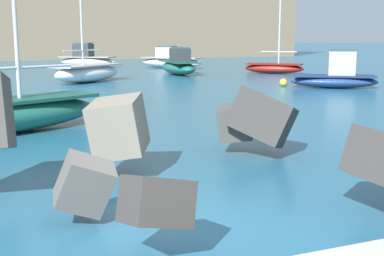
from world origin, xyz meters
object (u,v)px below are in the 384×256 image
boat_near_centre (274,67)px  boat_far_left (179,65)px  boat_near_right (88,72)px  boat_mid_left (336,76)px  mooring_buoy_outer (283,82)px  boat_mid_centre (6,114)px  boat_mid_right (171,61)px  boat_near_left (87,60)px

boat_near_centre → boat_far_left: bearing=166.4°
boat_far_left → boat_near_right: bearing=-151.7°
boat_mid_left → mooring_buoy_outer: bearing=139.3°
boat_mid_centre → boat_mid_right: (15.05, 27.88, 0.10)m
boat_near_centre → boat_near_right: size_ratio=1.05×
boat_near_right → boat_far_left: size_ratio=1.30×
boat_near_centre → boat_mid_centre: size_ratio=1.14×
boat_near_right → boat_mid_centre: (-5.40, -16.19, -0.04)m
boat_far_left → mooring_buoy_outer: size_ratio=13.19×
boat_mid_right → boat_far_left: bearing=-105.3°
boat_mid_right → mooring_buoy_outer: 18.61m
boat_near_left → mooring_buoy_outer: size_ratio=12.49×
boat_near_right → boat_mid_right: bearing=50.5°
mooring_buoy_outer → boat_near_centre: bearing=61.7°
boat_near_left → boat_mid_centre: bearing=-104.6°
boat_near_centre → boat_far_left: size_ratio=1.35×
boat_mid_left → boat_mid_right: 20.60m
boat_far_left → mooring_buoy_outer: bearing=-78.5°
boat_mid_centre → boat_far_left: bearing=57.4°
boat_near_right → boat_mid_centre: boat_near_right is taller
boat_near_right → boat_mid_left: (11.97, -8.77, 0.03)m
boat_near_right → boat_mid_centre: 17.06m
boat_mid_left → mooring_buoy_outer: (-2.17, 1.86, -0.41)m
boat_near_centre → boat_mid_centre: bearing=-137.4°
boat_mid_left → boat_mid_right: size_ratio=0.85×
boat_far_left → boat_near_left: bearing=112.6°
boat_near_left → boat_mid_left: bearing=-69.3°
boat_mid_centre → boat_far_left: size_ratio=1.19×
boat_mid_centre → mooring_buoy_outer: boat_mid_centre is taller
boat_near_left → boat_near_centre: size_ratio=0.70×
boat_near_left → boat_mid_right: boat_near_left is taller
boat_near_centre → mooring_buoy_outer: (-4.97, -9.25, -0.26)m
boat_mid_right → boat_mid_left: bearing=-83.5°
boat_near_centre → boat_mid_left: size_ratio=1.60×
boat_mid_left → boat_mid_centre: (-17.37, -7.42, -0.07)m
boat_mid_left → mooring_buoy_outer: 2.89m
boat_near_left → boat_mid_centre: size_ratio=0.79×
boat_near_left → boat_mid_left: 25.86m
boat_near_right → boat_near_centre: bearing=9.0°
boat_near_left → boat_near_right: size_ratio=0.73×
boat_near_centre → boat_far_left: 7.43m
boat_mid_left → mooring_buoy_outer: size_ratio=11.14×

